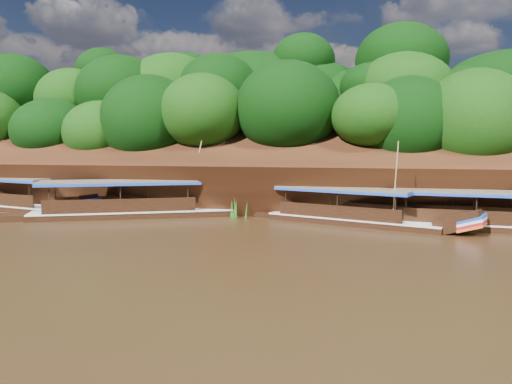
% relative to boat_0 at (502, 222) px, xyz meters
% --- Properties ---
extents(ground, '(160.00, 160.00, 0.00)m').
position_rel_boat_0_xyz_m(ground, '(-10.55, -7.34, -0.55)').
color(ground, black).
rests_on(ground, ground).
extents(riverbank, '(120.00, 30.06, 19.40)m').
position_rel_boat_0_xyz_m(riverbank, '(-10.56, 15.38, 1.34)').
color(riverbank, black).
rests_on(riverbank, ground).
extents(boat_0, '(15.02, 3.82, 6.21)m').
position_rel_boat_0_xyz_m(boat_0, '(0.00, 0.00, 0.00)').
color(boat_0, black).
rests_on(boat_0, ground).
extents(boat_1, '(13.72, 6.66, 5.94)m').
position_rel_boat_0_xyz_m(boat_1, '(-8.31, 0.38, -0.00)').
color(boat_1, black).
rests_on(boat_1, ground).
extents(boat_2, '(16.53, 8.89, 6.47)m').
position_rel_boat_0_xyz_m(boat_2, '(-23.80, 0.96, 0.06)').
color(boat_2, black).
rests_on(boat_2, ground).
extents(boat_3, '(14.91, 5.93, 3.15)m').
position_rel_boat_0_xyz_m(boat_3, '(-35.04, 1.82, 0.05)').
color(boat_3, black).
rests_on(boat_3, ground).
extents(reeds, '(50.74, 2.58, 2.04)m').
position_rel_boat_0_xyz_m(reeds, '(-14.30, 2.09, 0.31)').
color(reeds, '#26681A').
rests_on(reeds, ground).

